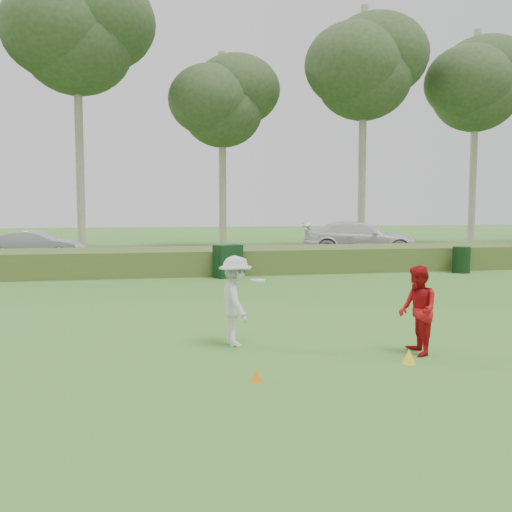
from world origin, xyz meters
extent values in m
plane|color=#387627|center=(0.00, 0.00, 0.00)|extent=(120.00, 120.00, 0.00)
cube|color=#445C25|center=(0.00, 12.00, 0.45)|extent=(80.00, 3.00, 0.90)
cube|color=#2D2D2D|center=(0.00, 17.00, 0.03)|extent=(80.00, 6.00, 0.06)
cylinder|color=gray|center=(-6.00, 23.00, 7.75)|extent=(0.44, 0.44, 15.50)
ellipsoid|color=#2C4221|center=(-6.00, 23.00, 11.62)|extent=(7.80, 7.80, 6.60)
cylinder|color=gray|center=(2.00, 24.50, 5.75)|extent=(0.44, 0.44, 11.50)
ellipsoid|color=#2C4221|center=(2.00, 24.50, 8.62)|extent=(6.24, 6.24, 5.28)
cylinder|color=gray|center=(10.00, 22.50, 7.00)|extent=(0.44, 0.44, 14.00)
ellipsoid|color=#2C4221|center=(10.00, 22.50, 10.50)|extent=(7.28, 7.28, 6.16)
cylinder|color=gray|center=(18.00, 23.80, 6.75)|extent=(0.44, 0.44, 13.50)
ellipsoid|color=#2C4221|center=(18.00, 23.80, 10.12)|extent=(7.02, 7.02, 5.94)
imported|color=silver|center=(-1.06, 0.51, 0.81)|extent=(0.69, 1.10, 1.62)
cylinder|color=white|center=(-0.66, 0.51, 1.17)|extent=(0.27, 0.27, 0.03)
imported|color=#B20F14|center=(1.85, -0.70, 0.76)|extent=(0.66, 0.80, 1.51)
cone|color=orange|center=(-1.11, -1.66, 0.10)|extent=(0.17, 0.17, 0.19)
cone|color=yellow|center=(1.45, -1.21, 0.12)|extent=(0.22, 0.22, 0.24)
cube|color=black|center=(0.23, 10.25, 0.57)|extent=(1.08, 0.91, 1.15)
cylinder|color=black|center=(9.07, 10.00, 0.49)|extent=(0.71, 0.71, 0.98)
imported|color=#B9BABE|center=(-7.49, 17.73, 0.73)|extent=(4.16, 1.69, 1.34)
imported|color=silver|center=(7.95, 17.45, 0.90)|extent=(6.19, 3.97, 1.67)
camera|label=1|loc=(-2.65, -9.45, 2.50)|focal=40.00mm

